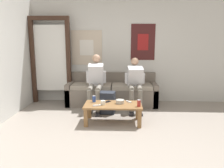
# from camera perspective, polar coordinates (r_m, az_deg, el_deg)

# --- Properties ---
(ground_plane) EXTENTS (18.00, 18.00, 0.00)m
(ground_plane) POSITION_cam_1_polar(r_m,az_deg,el_deg) (3.36, -1.68, -16.28)
(ground_plane) COLOR gray
(wall_back) EXTENTS (10.00, 0.07, 2.55)m
(wall_back) POSITION_cam_1_polar(r_m,az_deg,el_deg) (5.65, 0.19, 8.33)
(wall_back) COLOR silver
(wall_back) RESTS_ON ground_plane
(door_frame) EXTENTS (1.00, 0.10, 2.15)m
(door_frame) POSITION_cam_1_polar(r_m,az_deg,el_deg) (5.71, -15.74, 7.17)
(door_frame) COLOR #382319
(door_frame) RESTS_ON ground_plane
(couch) EXTENTS (2.19, 0.71, 0.77)m
(couch) POSITION_cam_1_polar(r_m,az_deg,el_deg) (5.42, -0.03, -2.36)
(couch) COLOR #70665B
(couch) RESTS_ON ground_plane
(coffee_table) EXTENTS (1.09, 0.57, 0.37)m
(coffee_table) POSITION_cam_1_polar(r_m,az_deg,el_deg) (4.19, 0.26, -6.11)
(coffee_table) COLOR olive
(coffee_table) RESTS_ON ground_plane
(person_seated_adult) EXTENTS (0.47, 0.93, 1.25)m
(person_seated_adult) POSITION_cam_1_polar(r_m,az_deg,el_deg) (5.01, -4.33, 1.09)
(person_seated_adult) COLOR gray
(person_seated_adult) RESTS_ON ground_plane
(person_seated_teen) EXTENTS (0.47, 0.88, 1.17)m
(person_seated_teen) POSITION_cam_1_polar(r_m,az_deg,el_deg) (5.01, 6.04, 0.65)
(person_seated_teen) COLOR gray
(person_seated_teen) RESTS_ON ground_plane
(backpack) EXTENTS (0.36, 0.34, 0.47)m
(backpack) POSITION_cam_1_polar(r_m,az_deg,el_deg) (4.77, -1.28, -4.99)
(backpack) COLOR #282D38
(backpack) RESTS_ON ground_plane
(ceramic_bowl) EXTENTS (0.17, 0.17, 0.07)m
(ceramic_bowl) POSITION_cam_1_polar(r_m,az_deg,el_deg) (4.22, 2.10, -4.54)
(ceramic_bowl) COLOR #B7B2A8
(ceramic_bowl) RESTS_ON coffee_table
(pillar_candle) EXTENTS (0.09, 0.09, 0.10)m
(pillar_candle) POSITION_cam_1_polar(r_m,az_deg,el_deg) (4.12, -2.35, -4.89)
(pillar_candle) COLOR silver
(pillar_candle) RESTS_ON coffee_table
(drink_can_blue) EXTENTS (0.07, 0.07, 0.12)m
(drink_can_blue) POSITION_cam_1_polar(r_m,az_deg,el_deg) (4.32, -4.72, -3.89)
(drink_can_blue) COLOR #28479E
(drink_can_blue) RESTS_ON coffee_table
(drink_can_red) EXTENTS (0.07, 0.07, 0.12)m
(drink_can_red) POSITION_cam_1_polar(r_m,az_deg,el_deg) (4.04, 7.05, -4.99)
(drink_can_red) COLOR maroon
(drink_can_red) RESTS_ON coffee_table
(game_controller_near_left) EXTENTS (0.15, 0.09, 0.03)m
(game_controller_near_left) POSITION_cam_1_polar(r_m,az_deg,el_deg) (4.06, -3.98, -5.61)
(game_controller_near_left) COLOR white
(game_controller_near_left) RESTS_ON coffee_table
(game_controller_near_right) EXTENTS (0.11, 0.14, 0.03)m
(game_controller_near_right) POSITION_cam_1_polar(r_m,az_deg,el_deg) (4.31, 4.41, -4.63)
(game_controller_near_right) COLOR white
(game_controller_near_right) RESTS_ON coffee_table
(cell_phone) EXTENTS (0.13, 0.15, 0.01)m
(cell_phone) POSITION_cam_1_polar(r_m,az_deg,el_deg) (4.32, -1.15, -4.63)
(cell_phone) COLOR black
(cell_phone) RESTS_ON coffee_table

